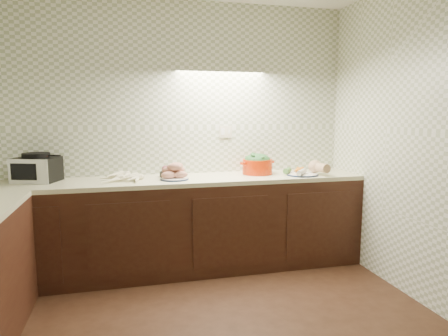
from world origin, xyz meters
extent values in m
cube|color=#9BA583|center=(0.00, 1.78, 1.30)|extent=(3.60, 0.05, 2.60)
cube|color=beige|center=(0.55, 1.79, 1.32)|extent=(0.13, 0.01, 0.12)
cube|color=black|center=(0.00, 1.50, 0.43)|extent=(3.60, 0.60, 0.86)
cube|color=beige|center=(0.00, 1.50, 0.88)|extent=(3.60, 0.60, 0.04)
cube|color=black|center=(-1.24, 1.64, 1.01)|extent=(0.43, 0.38, 0.22)
cube|color=#B0B0B5|center=(-1.28, 1.51, 1.01)|extent=(0.35, 0.13, 0.22)
cube|color=black|center=(-1.28, 1.51, 1.01)|extent=(0.22, 0.08, 0.15)
cylinder|color=black|center=(-1.24, 1.64, 1.14)|extent=(0.30, 0.30, 0.04)
cone|color=beige|center=(-0.40, 1.49, 0.92)|extent=(0.21, 0.11, 0.05)
cone|color=beige|center=(-0.40, 1.56, 0.92)|extent=(0.23, 0.11, 0.04)
cone|color=beige|center=(-0.54, 1.46, 0.92)|extent=(0.10, 0.24, 0.04)
cone|color=beige|center=(-0.45, 1.52, 0.92)|extent=(0.10, 0.24, 0.05)
cone|color=beige|center=(-0.58, 1.53, 0.92)|extent=(0.18, 0.14, 0.05)
cone|color=beige|center=(-0.50, 1.49, 0.92)|extent=(0.14, 0.17, 0.04)
cone|color=beige|center=(-0.34, 1.41, 0.92)|extent=(0.20, 0.10, 0.04)
cone|color=beige|center=(-0.51, 1.55, 0.95)|extent=(0.22, 0.15, 0.04)
cone|color=beige|center=(-0.58, 1.52, 0.95)|extent=(0.06, 0.23, 0.04)
cone|color=beige|center=(-0.52, 1.38, 0.94)|extent=(0.22, 0.12, 0.04)
cone|color=beige|center=(-0.40, 1.52, 0.94)|extent=(0.08, 0.21, 0.05)
cylinder|color=#0E1A38|center=(-0.03, 1.44, 0.91)|extent=(0.26, 0.26, 0.01)
cylinder|color=white|center=(-0.03, 1.44, 0.91)|extent=(0.25, 0.25, 0.02)
ellipsoid|color=#A86558|center=(-0.08, 1.41, 0.95)|extent=(0.15, 0.09, 0.07)
ellipsoid|color=#A86558|center=(0.02, 1.41, 0.95)|extent=(0.15, 0.09, 0.07)
ellipsoid|color=#A86558|center=(-0.03, 1.48, 0.95)|extent=(0.15, 0.09, 0.07)
ellipsoid|color=#A86558|center=(-0.07, 1.46, 0.99)|extent=(0.15, 0.09, 0.07)
ellipsoid|color=#A86558|center=(0.01, 1.48, 0.99)|extent=(0.15, 0.09, 0.07)
ellipsoid|color=#A86558|center=(-0.03, 1.43, 1.02)|extent=(0.15, 0.09, 0.07)
ellipsoid|color=#A86558|center=(-0.01, 1.46, 1.02)|extent=(0.15, 0.09, 0.07)
cylinder|color=black|center=(-0.07, 1.62, 0.93)|extent=(0.14, 0.14, 0.05)
sphere|color=maroon|center=(-0.09, 1.62, 0.97)|extent=(0.08, 0.08, 0.08)
sphere|color=white|center=(-0.05, 1.63, 0.96)|extent=(0.05, 0.05, 0.05)
cylinder|color=red|center=(0.83, 1.57, 0.98)|extent=(0.37, 0.37, 0.15)
cube|color=red|center=(0.67, 1.53, 1.02)|extent=(0.05, 0.07, 0.02)
cube|color=red|center=(0.99, 1.62, 1.02)|extent=(0.05, 0.07, 0.02)
ellipsoid|color=#2A6126|center=(0.83, 1.57, 1.04)|extent=(0.27, 0.27, 0.15)
cylinder|color=#0E1A38|center=(1.24, 1.40, 0.91)|extent=(0.31, 0.31, 0.01)
cylinder|color=white|center=(1.24, 1.40, 0.91)|extent=(0.30, 0.30, 0.02)
cone|color=orange|center=(1.20, 1.43, 0.93)|extent=(0.12, 0.17, 0.04)
cone|color=orange|center=(1.19, 1.41, 0.93)|extent=(0.14, 0.16, 0.04)
cone|color=orange|center=(1.20, 1.44, 0.93)|extent=(0.15, 0.15, 0.04)
cone|color=orange|center=(1.23, 1.43, 0.95)|extent=(0.16, 0.15, 0.04)
cone|color=orange|center=(1.18, 1.41, 0.95)|extent=(0.18, 0.11, 0.04)
cone|color=orange|center=(1.24, 1.44, 0.95)|extent=(0.16, 0.15, 0.04)
cylinder|color=beige|center=(1.20, 1.34, 0.94)|extent=(0.17, 0.19, 0.05)
cylinder|color=#487631|center=(1.10, 1.46, 0.94)|extent=(0.12, 0.13, 0.05)
camera|label=1|loc=(-0.46, -2.21, 1.52)|focal=32.00mm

